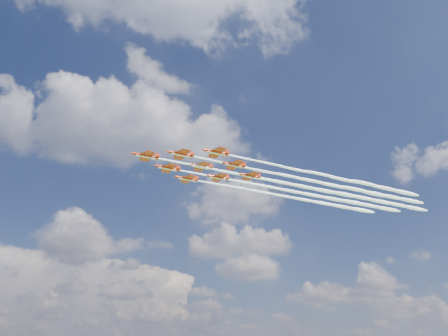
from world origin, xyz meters
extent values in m
cylinder|color=#AA2009|center=(-17.66, -6.65, 78.22)|extent=(7.49, 3.56, 1.04)
cone|color=#AA2009|center=(-22.12, -8.27, 78.22)|extent=(2.14, 1.63, 1.04)
cone|color=#AA2009|center=(-13.47, -5.14, 78.22)|extent=(1.66, 1.38, 0.95)
ellipsoid|color=black|center=(-19.44, -7.30, 78.65)|extent=(2.15, 1.48, 0.68)
cube|color=#AA2009|center=(-17.21, -6.49, 78.17)|extent=(5.82, 9.24, 0.13)
cube|color=#AA2009|center=(-14.09, -5.36, 78.22)|extent=(2.41, 3.66, 0.11)
cube|color=#AA2009|center=(-13.91, -5.30, 79.07)|extent=(1.47, 0.64, 1.71)
cube|color=silver|center=(-17.66, -6.65, 77.75)|extent=(6.98, 3.22, 0.11)
cylinder|color=#AA2009|center=(-5.92, -9.37, 78.22)|extent=(7.49, 3.56, 1.04)
cone|color=#AA2009|center=(-10.38, -10.98, 78.22)|extent=(2.14, 1.63, 1.04)
cone|color=#AA2009|center=(-1.72, -7.85, 78.22)|extent=(1.66, 1.38, 0.95)
ellipsoid|color=black|center=(-7.70, -10.01, 78.65)|extent=(2.15, 1.48, 0.68)
cube|color=#AA2009|center=(-5.47, -9.21, 78.17)|extent=(5.82, 9.24, 0.13)
cube|color=#AA2009|center=(-2.35, -8.08, 78.22)|extent=(2.41, 3.66, 0.11)
cube|color=#AA2009|center=(-2.17, -8.01, 79.07)|extent=(1.47, 0.64, 1.71)
cube|color=silver|center=(-5.92, -9.37, 77.75)|extent=(6.98, 3.22, 0.11)
cylinder|color=#AA2009|center=(-10.37, 2.94, 78.22)|extent=(7.49, 3.56, 1.04)
cone|color=#AA2009|center=(-14.83, 1.33, 78.22)|extent=(2.14, 1.63, 1.04)
cone|color=#AA2009|center=(-6.18, 4.46, 78.22)|extent=(1.66, 1.38, 0.95)
ellipsoid|color=black|center=(-12.15, 2.30, 78.65)|extent=(2.15, 1.48, 0.68)
cube|color=#AA2009|center=(-9.92, 3.10, 78.17)|extent=(5.82, 9.24, 0.13)
cube|color=#AA2009|center=(-6.80, 4.23, 78.22)|extent=(2.41, 3.66, 0.11)
cube|color=#AA2009|center=(-6.62, 4.30, 79.07)|extent=(1.47, 0.64, 1.71)
cube|color=silver|center=(-10.37, 2.94, 77.75)|extent=(6.98, 3.22, 0.11)
cylinder|color=#AA2009|center=(5.83, -12.08, 78.22)|extent=(7.49, 3.56, 1.04)
cone|color=#AA2009|center=(1.37, -13.70, 78.22)|extent=(2.14, 1.63, 1.04)
cone|color=#AA2009|center=(10.02, -10.57, 78.22)|extent=(1.66, 1.38, 0.95)
ellipsoid|color=black|center=(4.04, -12.73, 78.65)|extent=(2.15, 1.48, 0.68)
cube|color=#AA2009|center=(6.27, -11.92, 78.17)|extent=(5.82, 9.24, 0.13)
cube|color=#AA2009|center=(9.39, -10.79, 78.22)|extent=(2.41, 3.66, 0.11)
cube|color=#AA2009|center=(9.57, -10.73, 79.07)|extent=(1.47, 0.64, 1.71)
cube|color=silver|center=(5.83, -12.08, 77.75)|extent=(6.98, 3.22, 0.11)
cylinder|color=#AA2009|center=(1.37, 0.23, 78.22)|extent=(7.49, 3.56, 1.04)
cone|color=#AA2009|center=(-3.09, -1.38, 78.22)|extent=(2.14, 1.63, 1.04)
cone|color=#AA2009|center=(5.57, 1.74, 78.22)|extent=(1.66, 1.38, 0.95)
ellipsoid|color=black|center=(-0.41, -0.42, 78.65)|extent=(2.15, 1.48, 0.68)
cube|color=#AA2009|center=(1.82, 0.39, 78.17)|extent=(5.82, 9.24, 0.13)
cube|color=#AA2009|center=(4.94, 1.52, 78.22)|extent=(2.41, 3.66, 0.11)
cube|color=#AA2009|center=(5.12, 1.58, 79.07)|extent=(1.47, 0.64, 1.71)
cube|color=silver|center=(1.37, 0.23, 77.75)|extent=(6.98, 3.22, 0.11)
cylinder|color=#AA2009|center=(-3.08, 12.54, 78.22)|extent=(7.49, 3.56, 1.04)
cone|color=#AA2009|center=(-7.54, 10.93, 78.22)|extent=(2.14, 1.63, 1.04)
cone|color=#AA2009|center=(1.11, 14.06, 78.22)|extent=(1.66, 1.38, 0.95)
ellipsoid|color=black|center=(-4.86, 11.89, 78.65)|extent=(2.15, 1.48, 0.68)
cube|color=#AA2009|center=(-2.63, 12.70, 78.17)|extent=(5.82, 9.24, 0.13)
cube|color=#AA2009|center=(0.49, 13.83, 78.22)|extent=(2.41, 3.66, 0.11)
cube|color=#AA2009|center=(0.67, 13.89, 79.07)|extent=(1.47, 0.64, 1.71)
cube|color=silver|center=(-3.08, 12.54, 77.75)|extent=(6.98, 3.22, 0.11)
cylinder|color=#AA2009|center=(13.12, -2.49, 78.22)|extent=(7.49, 3.56, 1.04)
cone|color=#AA2009|center=(8.66, -4.10, 78.22)|extent=(2.14, 1.63, 1.04)
cone|color=#AA2009|center=(17.31, -0.97, 78.22)|extent=(1.66, 1.38, 0.95)
ellipsoid|color=black|center=(11.33, -3.13, 78.65)|extent=(2.15, 1.48, 0.68)
cube|color=#AA2009|center=(13.56, -2.33, 78.17)|extent=(5.82, 9.24, 0.13)
cube|color=#AA2009|center=(16.68, -1.20, 78.22)|extent=(2.41, 3.66, 0.11)
cube|color=#AA2009|center=(16.86, -1.13, 79.07)|extent=(1.47, 0.64, 1.71)
cube|color=silver|center=(13.12, -2.49, 77.75)|extent=(6.98, 3.22, 0.11)
cylinder|color=#AA2009|center=(8.66, 9.82, 78.22)|extent=(7.49, 3.56, 1.04)
cone|color=#AA2009|center=(4.20, 8.21, 78.22)|extent=(2.14, 1.63, 1.04)
cone|color=#AA2009|center=(12.86, 11.34, 78.22)|extent=(1.66, 1.38, 0.95)
ellipsoid|color=black|center=(6.88, 9.18, 78.65)|extent=(2.15, 1.48, 0.68)
cube|color=#AA2009|center=(9.11, 9.99, 78.17)|extent=(5.82, 9.24, 0.13)
cube|color=#AA2009|center=(12.23, 11.11, 78.22)|extent=(2.41, 3.66, 0.11)
cube|color=#AA2009|center=(12.41, 11.18, 79.07)|extent=(1.47, 0.64, 1.71)
cube|color=silver|center=(8.66, 9.82, 77.75)|extent=(6.98, 3.22, 0.11)
cylinder|color=#AA2009|center=(20.41, 7.11, 78.22)|extent=(7.49, 3.56, 1.04)
cone|color=#AA2009|center=(15.95, 5.50, 78.22)|extent=(2.14, 1.63, 1.04)
cone|color=#AA2009|center=(24.60, 8.63, 78.22)|extent=(1.66, 1.38, 0.95)
ellipsoid|color=black|center=(18.62, 6.46, 78.65)|extent=(2.15, 1.48, 0.68)
cube|color=#AA2009|center=(20.85, 7.27, 78.17)|extent=(5.82, 9.24, 0.13)
cube|color=#AA2009|center=(23.97, 8.40, 78.22)|extent=(2.41, 3.66, 0.11)
cube|color=#AA2009|center=(24.15, 8.46, 79.07)|extent=(1.47, 0.64, 1.71)
cube|color=silver|center=(20.41, 7.11, 77.75)|extent=(6.98, 3.22, 0.11)
camera|label=1|loc=(-6.29, -143.23, 15.13)|focal=35.00mm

